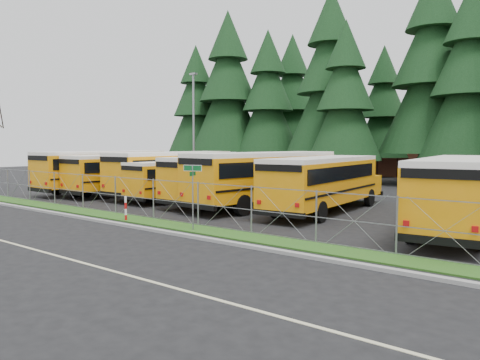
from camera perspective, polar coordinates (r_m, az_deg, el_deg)
name	(u,v)px	position (r m, az deg, el deg)	size (l,w,h in m)	color
ground	(183,219)	(23.32, -6.99, -4.73)	(120.00, 120.00, 0.00)	black
curb	(133,226)	(21.28, -12.97, -5.52)	(50.00, 0.25, 0.12)	gray
grass_verge	(157,223)	(22.17, -10.13, -5.16)	(50.00, 1.40, 0.06)	#1F4C15
road_lane_line	(24,247)	(18.69, -24.87, -7.37)	(50.00, 0.12, 0.01)	beige
chainlink_fence	(168,201)	(22.50, -8.83, -2.51)	(44.00, 0.10, 2.00)	gray
bus_0	(107,172)	(37.17, -15.88, 0.98)	(2.83, 11.99, 3.14)	orange
bus_1	(133,175)	(35.11, -12.86, 0.66)	(2.62, 11.12, 2.91)	orange
bus_2	(176,174)	(33.43, -7.79, 0.73)	(2.82, 11.96, 3.14)	orange
bus_3	(190,180)	(31.00, -6.13, -0.04)	(2.34, 9.90, 2.59)	orange
bus_4	(234,180)	(29.00, -0.76, 0.03)	(2.65, 11.23, 2.94)	orange
bus_5	(269,180)	(27.37, 3.51, 0.04)	(2.89, 12.25, 3.21)	orange
bus_6	(326,185)	(25.65, 10.39, -0.56)	(2.70, 11.42, 2.99)	orange
bus_east	(460,195)	(21.63, 25.29, -1.65)	(2.82, 11.94, 3.13)	orange
street_sign	(193,183)	(19.83, -5.78, -0.40)	(0.80, 0.53, 2.81)	gray
striped_bollard	(126,209)	(23.02, -13.76, -3.43)	(0.11, 0.11, 1.20)	#B20C0C
light_standard	(194,124)	(43.40, -5.67, 6.79)	(0.70, 0.35, 10.14)	gray
conifer_0	(196,110)	(58.57, -5.37, 8.52)	(7.14, 7.14, 15.79)	black
conifer_1	(228,94)	(55.44, -1.47, 10.48)	(8.64, 8.64, 19.10)	black
conifer_2	(268,104)	(52.74, 3.40, 9.26)	(7.37, 7.37, 16.30)	black
conifer_3	(330,85)	(49.01, 10.96, 11.35)	(8.75, 8.75, 19.35)	black
conifer_4	(345,103)	(44.24, 12.68, 9.20)	(6.74, 6.74, 14.92)	black
conifer_5	(432,76)	(45.77, 22.33, 11.69)	(8.81, 8.81, 19.49)	black
conifer_6	(469,86)	(42.38, 26.09, 10.26)	(7.54, 7.54, 16.67)	black
conifer_10	(292,104)	(59.86, 6.37, 9.18)	(7.85, 7.85, 17.37)	black
conifer_11	(383,111)	(55.88, 17.05, 8.03)	(6.69, 6.69, 14.79)	black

